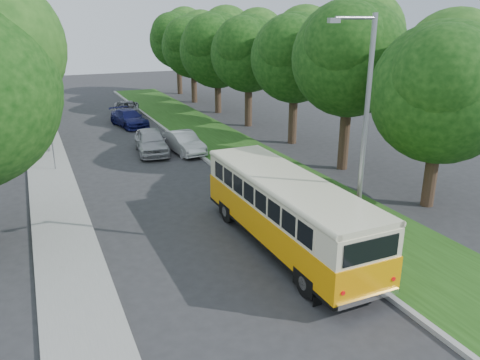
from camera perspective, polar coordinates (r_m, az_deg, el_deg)
name	(u,v)px	position (r m, az deg, el deg)	size (l,w,h in m)	color
ground	(213,249)	(16.99, -3.30, -8.39)	(120.00, 120.00, 0.00)	#2A2A2D
curb	(245,189)	(22.47, 0.64, -1.12)	(0.20, 70.00, 0.15)	gray
grass_verge	(288,183)	(23.51, 5.85, -0.32)	(4.50, 70.00, 0.13)	#1E4412
sidewalk	(60,218)	(20.64, -21.08, -4.39)	(2.20, 70.00, 0.12)	gray
treeline	(159,49)	(33.26, -9.90, 15.51)	(24.27, 41.91, 9.46)	#332319
lamppost_near	(362,134)	(15.42, 14.70, 5.48)	(1.71, 0.16, 8.00)	gray
lamppost_far	(38,86)	(30.35, -23.37, 10.51)	(1.71, 0.16, 7.50)	gray
warning_sign	(52,141)	(26.81, -21.97, 4.48)	(0.56, 0.10, 2.50)	gray
vintage_bus	(286,213)	(16.56, 5.65, -4.05)	(2.34, 9.10, 2.70)	#FFA108
car_silver	(151,141)	(29.14, -10.78, 4.66)	(1.77, 4.40, 1.50)	#A8A8AD
car_white	(184,143)	(28.94, -6.86, 4.56)	(1.38, 3.95, 1.30)	silver
car_blue	(129,118)	(36.99, -13.36, 7.33)	(1.78, 4.38, 1.27)	#131653
car_grey	(126,110)	(40.65, -13.69, 8.34)	(2.14, 4.64, 1.29)	slate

